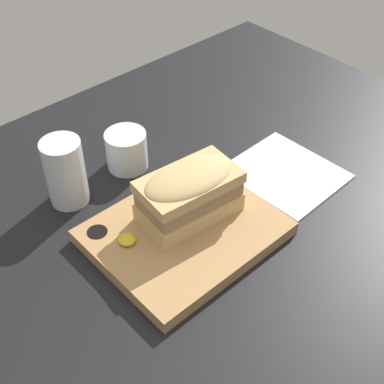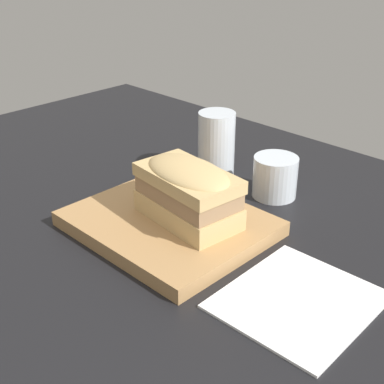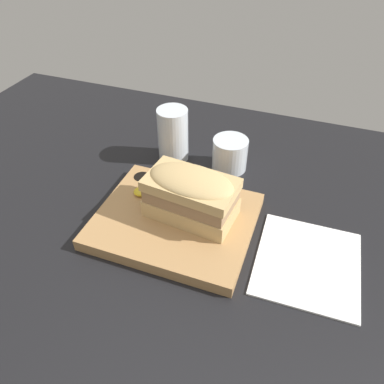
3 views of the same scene
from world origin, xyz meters
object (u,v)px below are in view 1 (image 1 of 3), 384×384
object	(u,v)px
serving_board	(184,232)
water_glass	(66,176)
sandwich	(189,192)
napkin	(286,173)
wine_glass	(127,151)

from	to	relation	value
serving_board	water_glass	size ratio (longest dim) A/B	2.33
sandwich	serving_board	bearing A→B (deg)	-149.16
serving_board	sandwich	bearing A→B (deg)	30.84
serving_board	water_glass	distance (cm)	23.59
sandwich	water_glass	distance (cm)	23.06
water_glass	serving_board	bearing A→B (deg)	-67.14
sandwich	napkin	world-z (taller)	sandwich
napkin	sandwich	bearing A→B (deg)	173.84
wine_glass	napkin	size ratio (longest dim) A/B	0.40
water_glass	napkin	distance (cm)	41.74
serving_board	napkin	distance (cm)	25.97
water_glass	wine_glass	world-z (taller)	water_glass
serving_board	sandwich	xyz separation A→B (cm)	(2.80, 1.67, 6.48)
water_glass	wine_glass	size ratio (longest dim) A/B	1.59
napkin	serving_board	bearing A→B (deg)	178.17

